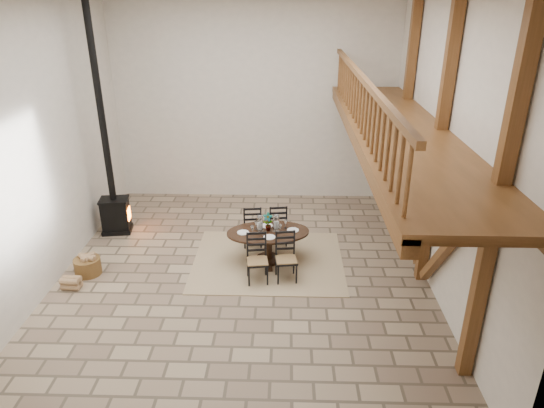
{
  "coord_description": "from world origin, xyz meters",
  "views": [
    {
      "loc": [
        0.79,
        -8.0,
        5.01
      ],
      "look_at": [
        0.54,
        0.4,
        1.32
      ],
      "focal_mm": 32.0,
      "sensor_mm": 36.0,
      "label": 1
    }
  ],
  "objects_px": {
    "dining_table": "(268,244)",
    "log_basket": "(88,265)",
    "wood_stove": "(111,185)",
    "log_stack": "(71,283)"
  },
  "relations": [
    {
      "from": "log_basket",
      "to": "log_stack",
      "type": "bearing_deg",
      "value": -102.89
    },
    {
      "from": "dining_table",
      "to": "log_basket",
      "type": "relative_size",
      "value": 3.84
    },
    {
      "from": "wood_stove",
      "to": "log_stack",
      "type": "height_order",
      "value": "wood_stove"
    },
    {
      "from": "wood_stove",
      "to": "dining_table",
      "type": "bearing_deg",
      "value": -27.53
    },
    {
      "from": "dining_table",
      "to": "log_stack",
      "type": "bearing_deg",
      "value": -170.77
    },
    {
      "from": "dining_table",
      "to": "log_stack",
      "type": "distance_m",
      "value": 3.75
    },
    {
      "from": "dining_table",
      "to": "log_basket",
      "type": "height_order",
      "value": "dining_table"
    },
    {
      "from": "dining_table",
      "to": "wood_stove",
      "type": "distance_m",
      "value": 3.76
    },
    {
      "from": "log_basket",
      "to": "wood_stove",
      "type": "bearing_deg",
      "value": 90.46
    },
    {
      "from": "wood_stove",
      "to": "log_basket",
      "type": "distance_m",
      "value": 2.04
    }
  ]
}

